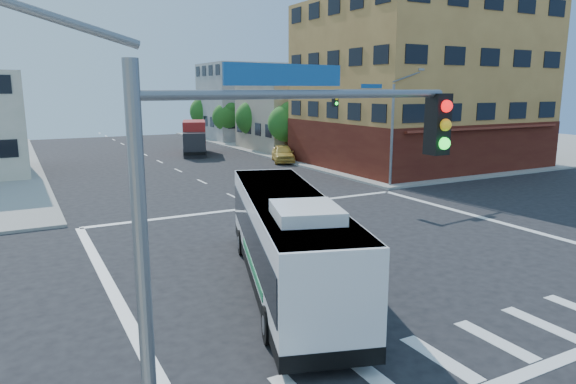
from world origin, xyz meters
TOP-DOWN VIEW (x-y plane):
  - ground at (0.00, 0.00)m, footprint 120.00×120.00m
  - sidewalk_ne at (35.00, 35.00)m, footprint 50.00×50.00m
  - corner_building_ne at (19.99, 18.48)m, footprint 18.10×15.44m
  - building_east_near at (16.98, 33.98)m, footprint 12.06×10.06m
  - building_east_far at (16.98, 47.98)m, footprint 12.06×10.06m
  - signal_mast_ne at (9.08, 10.62)m, footprint 7.91×1.13m
  - signal_mast_sw at (-9.08, -10.64)m, footprint 7.91×1.01m
  - street_tree_a at (11.90, 27.92)m, footprint 3.60×3.60m
  - street_tree_b at (11.90, 35.92)m, footprint 3.80×3.80m
  - street_tree_c at (11.90, 43.92)m, footprint 3.40×3.40m
  - street_tree_d at (11.90, 51.92)m, footprint 4.00×4.00m
  - transit_bus at (-4.15, -1.97)m, footprint 6.08×12.12m
  - box_truck at (4.71, 34.94)m, footprint 4.42×7.83m
  - parked_car at (10.09, 25.40)m, footprint 3.44×5.01m

SIDE VIEW (x-z plane):
  - ground at x=0.00m, z-range 0.00..0.00m
  - sidewalk_ne at x=35.00m, z-range 0.00..0.15m
  - parked_car at x=10.09m, z-range 0.00..1.59m
  - box_truck at x=4.71m, z-range -0.05..3.34m
  - transit_bus at x=-4.15m, z-range -0.04..3.49m
  - street_tree_c at x=11.90m, z-range 0.82..6.11m
  - street_tree_a at x=11.90m, z-range 0.83..6.35m
  - street_tree_b at x=11.90m, z-range 0.85..6.65m
  - street_tree_d at x=11.90m, z-range 0.87..6.90m
  - building_east_near at x=16.98m, z-range 0.01..9.01m
  - signal_mast_ne at x=9.08m, z-range 0.95..9.02m
  - signal_mast_sw at x=-9.08m, z-range 0.95..9.02m
  - building_east_far at x=16.98m, z-range 0.01..10.01m
  - corner_building_ne at x=19.99m, z-range -1.11..12.89m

